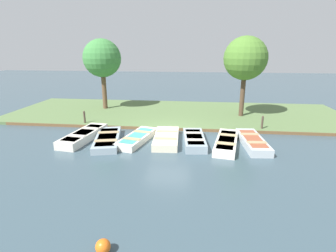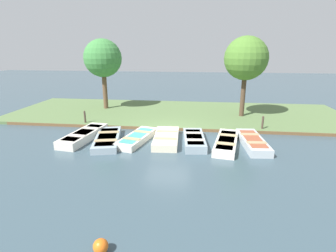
{
  "view_description": "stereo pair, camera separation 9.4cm",
  "coord_description": "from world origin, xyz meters",
  "px_view_note": "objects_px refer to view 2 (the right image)",
  "views": [
    {
      "loc": [
        13.75,
        1.59,
        4.74
      ],
      "look_at": [
        0.23,
        0.04,
        0.65
      ],
      "focal_mm": 28.0,
      "sensor_mm": 36.0,
      "label": 1
    },
    {
      "loc": [
        13.74,
        1.69,
        4.74
      ],
      "look_at": [
        0.23,
        0.04,
        0.65
      ],
      "focal_mm": 28.0,
      "sensor_mm": 36.0,
      "label": 2
    }
  ],
  "objects_px": {
    "rowboat_3": "(166,138)",
    "rowboat_4": "(194,140)",
    "mooring_post_far": "(263,124)",
    "park_tree_left": "(246,59)",
    "rowboat_0": "(84,135)",
    "rowboat_6": "(253,142)",
    "rowboat_1": "(107,139)",
    "rowboat_5": "(226,142)",
    "mooring_post_near": "(85,118)",
    "buoy": "(101,246)",
    "rowboat_2": "(137,138)",
    "park_tree_far_left": "(103,59)"
  },
  "relations": [
    {
      "from": "rowboat_3",
      "to": "rowboat_4",
      "type": "relative_size",
      "value": 1.04
    },
    {
      "from": "mooring_post_far",
      "to": "park_tree_left",
      "type": "xyz_separation_m",
      "value": [
        -2.96,
        -0.77,
        3.55
      ]
    },
    {
      "from": "rowboat_4",
      "to": "park_tree_left",
      "type": "height_order",
      "value": "park_tree_left"
    },
    {
      "from": "rowboat_0",
      "to": "rowboat_6",
      "type": "distance_m",
      "value": 8.84
    },
    {
      "from": "rowboat_1",
      "to": "rowboat_5",
      "type": "distance_m",
      "value": 6.12
    },
    {
      "from": "rowboat_3",
      "to": "mooring_post_far",
      "type": "bearing_deg",
      "value": 110.6
    },
    {
      "from": "rowboat_6",
      "to": "mooring_post_near",
      "type": "xyz_separation_m",
      "value": [
        -2.38,
        -9.86,
        0.28
      ]
    },
    {
      "from": "rowboat_4",
      "to": "buoy",
      "type": "bearing_deg",
      "value": -20.32
    },
    {
      "from": "rowboat_4",
      "to": "rowboat_5",
      "type": "relative_size",
      "value": 0.83
    },
    {
      "from": "park_tree_left",
      "to": "rowboat_6",
      "type": "bearing_deg",
      "value": -2.14
    },
    {
      "from": "rowboat_6",
      "to": "mooring_post_far",
      "type": "bearing_deg",
      "value": 153.29
    },
    {
      "from": "rowboat_3",
      "to": "park_tree_left",
      "type": "height_order",
      "value": "park_tree_left"
    },
    {
      "from": "rowboat_2",
      "to": "mooring_post_far",
      "type": "bearing_deg",
      "value": 122.62
    },
    {
      "from": "rowboat_0",
      "to": "rowboat_6",
      "type": "relative_size",
      "value": 1.09
    },
    {
      "from": "buoy",
      "to": "park_tree_left",
      "type": "relative_size",
      "value": 0.07
    },
    {
      "from": "mooring_post_near",
      "to": "mooring_post_far",
      "type": "xyz_separation_m",
      "value": [
        0.0,
        10.82,
        0.0
      ]
    },
    {
      "from": "rowboat_6",
      "to": "rowboat_0",
      "type": "bearing_deg",
      "value": -93.75
    },
    {
      "from": "rowboat_4",
      "to": "mooring_post_near",
      "type": "xyz_separation_m",
      "value": [
        -2.47,
        -6.92,
        0.28
      ]
    },
    {
      "from": "mooring_post_near",
      "to": "park_tree_left",
      "type": "xyz_separation_m",
      "value": [
        -2.96,
        10.06,
        3.55
      ]
    },
    {
      "from": "rowboat_4",
      "to": "park_tree_left",
      "type": "relative_size",
      "value": 0.55
    },
    {
      "from": "rowboat_1",
      "to": "park_tree_left",
      "type": "bearing_deg",
      "value": 113.73
    },
    {
      "from": "rowboat_1",
      "to": "buoy",
      "type": "distance_m",
      "value": 7.86
    },
    {
      "from": "rowboat_6",
      "to": "mooring_post_near",
      "type": "bearing_deg",
      "value": -108.16
    },
    {
      "from": "rowboat_6",
      "to": "mooring_post_far",
      "type": "relative_size",
      "value": 3.53
    },
    {
      "from": "mooring_post_far",
      "to": "rowboat_4",
      "type": "bearing_deg",
      "value": -57.65
    },
    {
      "from": "rowboat_2",
      "to": "rowboat_6",
      "type": "height_order",
      "value": "rowboat_6"
    },
    {
      "from": "rowboat_0",
      "to": "rowboat_2",
      "type": "height_order",
      "value": "rowboat_0"
    },
    {
      "from": "rowboat_1",
      "to": "mooring_post_far",
      "type": "relative_size",
      "value": 3.83
    },
    {
      "from": "rowboat_6",
      "to": "park_tree_far_left",
      "type": "xyz_separation_m",
      "value": [
        -6.51,
        -9.97,
        3.75
      ]
    },
    {
      "from": "rowboat_6",
      "to": "mooring_post_near",
      "type": "distance_m",
      "value": 10.14
    },
    {
      "from": "rowboat_5",
      "to": "rowboat_1",
      "type": "bearing_deg",
      "value": -77.94
    },
    {
      "from": "rowboat_1",
      "to": "park_tree_left",
      "type": "relative_size",
      "value": 0.67
    },
    {
      "from": "rowboat_0",
      "to": "park_tree_far_left",
      "type": "distance_m",
      "value": 7.69
    },
    {
      "from": "mooring_post_far",
      "to": "park_tree_left",
      "type": "bearing_deg",
      "value": -165.46
    },
    {
      "from": "mooring_post_near",
      "to": "buoy",
      "type": "height_order",
      "value": "mooring_post_near"
    },
    {
      "from": "rowboat_0",
      "to": "rowboat_6",
      "type": "bearing_deg",
      "value": 98.42
    },
    {
      "from": "rowboat_3",
      "to": "rowboat_6",
      "type": "relative_size",
      "value": 0.93
    },
    {
      "from": "rowboat_3",
      "to": "mooring_post_far",
      "type": "xyz_separation_m",
      "value": [
        -2.36,
        5.35,
        0.29
      ]
    },
    {
      "from": "park_tree_left",
      "to": "rowboat_0",
      "type": "bearing_deg",
      "value": -58.85
    },
    {
      "from": "rowboat_1",
      "to": "park_tree_far_left",
      "type": "bearing_deg",
      "value": -173.09
    },
    {
      "from": "rowboat_2",
      "to": "mooring_post_near",
      "type": "height_order",
      "value": "mooring_post_near"
    },
    {
      "from": "rowboat_1",
      "to": "rowboat_6",
      "type": "distance_m",
      "value": 7.44
    },
    {
      "from": "rowboat_2",
      "to": "mooring_post_near",
      "type": "bearing_deg",
      "value": -108.86
    },
    {
      "from": "rowboat_4",
      "to": "park_tree_left",
      "type": "xyz_separation_m",
      "value": [
        -5.43,
        3.13,
        3.83
      ]
    },
    {
      "from": "rowboat_1",
      "to": "mooring_post_near",
      "type": "xyz_separation_m",
      "value": [
        -2.79,
        -2.43,
        0.31
      ]
    },
    {
      "from": "rowboat_2",
      "to": "rowboat_6",
      "type": "distance_m",
      "value": 5.92
    },
    {
      "from": "park_tree_far_left",
      "to": "park_tree_left",
      "type": "bearing_deg",
      "value": 83.42
    },
    {
      "from": "mooring_post_far",
      "to": "rowboat_2",
      "type": "bearing_deg",
      "value": -70.44
    },
    {
      "from": "rowboat_0",
      "to": "park_tree_left",
      "type": "bearing_deg",
      "value": 128.72
    },
    {
      "from": "park_tree_left",
      "to": "rowboat_2",
      "type": "bearing_deg",
      "value": -48.57
    }
  ]
}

